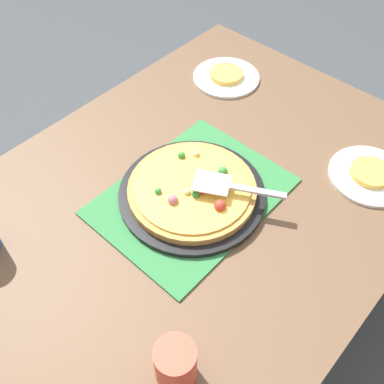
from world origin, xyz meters
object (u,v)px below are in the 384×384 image
(plate_far_right, at_px, (226,77))
(cup_far, at_px, (176,365))
(plate_near_left, at_px, (370,176))
(served_slice_left, at_px, (371,172))
(served_slice_right, at_px, (226,74))
(pizza_pan, at_px, (192,194))
(pizza_server, at_px, (231,186))
(pizza, at_px, (192,189))

(plate_far_right, distance_m, cup_far, 0.97)
(cup_far, bearing_deg, plate_near_left, -2.06)
(served_slice_left, height_order, served_slice_right, same)
(served_slice_left, xyz_separation_m, served_slice_right, (0.08, 0.57, 0.00))
(plate_near_left, relative_size, served_slice_right, 2.00)
(plate_near_left, bearing_deg, pizza_pan, 140.61)
(cup_far, relative_size, pizza_server, 0.54)
(plate_far_right, bearing_deg, pizza_server, -139.76)
(served_slice_left, distance_m, served_slice_right, 0.57)
(served_slice_right, bearing_deg, plate_far_right, 0.00)
(pizza_pan, bearing_deg, pizza_server, -61.33)
(plate_near_left, bearing_deg, pizza, 140.68)
(cup_far, bearing_deg, served_slice_left, -2.06)
(plate_far_right, distance_m, served_slice_right, 0.01)
(cup_far, distance_m, pizza_server, 0.45)
(pizza_pan, xyz_separation_m, plate_far_right, (0.45, 0.26, -0.01))
(pizza_pan, bearing_deg, served_slice_left, -39.39)
(cup_far, bearing_deg, plate_far_right, 33.74)
(served_slice_left, bearing_deg, pizza_server, 145.90)
(served_slice_right, xyz_separation_m, cup_far, (-0.81, -0.54, 0.04))
(plate_near_left, bearing_deg, pizza_server, 145.90)
(served_slice_left, height_order, pizza_server, pizza_server)
(plate_far_right, bearing_deg, plate_near_left, -97.87)
(served_slice_right, bearing_deg, plate_near_left, -97.87)
(pizza, height_order, cup_far, cup_far)
(plate_far_right, relative_size, cup_far, 1.83)
(served_slice_right, bearing_deg, pizza_pan, -150.34)
(plate_near_left, distance_m, served_slice_left, 0.01)
(served_slice_right, bearing_deg, cup_far, -146.26)
(pizza_pan, height_order, plate_near_left, pizza_pan)
(plate_near_left, distance_m, plate_far_right, 0.57)
(pizza, xyz_separation_m, served_slice_right, (0.45, 0.26, -0.02))
(pizza_pan, xyz_separation_m, plate_near_left, (0.38, -0.31, -0.01))
(pizza_server, bearing_deg, served_slice_left, -34.10)
(pizza_pan, bearing_deg, pizza, -77.96)
(pizza_pan, distance_m, pizza, 0.02)
(pizza_pan, distance_m, served_slice_right, 0.52)
(pizza, bearing_deg, plate_near_left, -39.32)
(served_slice_left, height_order, cup_far, cup_far)
(plate_far_right, bearing_deg, pizza, -150.25)
(served_slice_right, relative_size, cup_far, 0.92)
(pizza_pan, height_order, served_slice_left, served_slice_left)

